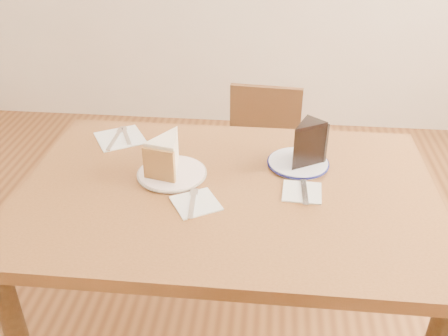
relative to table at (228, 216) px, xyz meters
The scene contains 13 objects.
table is the anchor object (origin of this frame).
chair_far 0.73m from the table, 83.34° to the left, with size 0.40×0.40×0.74m.
plate_cream 0.21m from the table, 163.11° to the left, with size 0.20×0.20×0.01m, color white.
plate_navy 0.28m from the table, 36.89° to the left, with size 0.18×0.18×0.01m, color white.
carrot_cake 0.25m from the table, 157.64° to the left, with size 0.09×0.13×0.10m, color white, non-canonical shape.
chocolate_cake 0.31m from the table, 32.47° to the left, with size 0.08×0.11×0.12m, color black, non-canonical shape.
napkin_cream 0.16m from the table, 132.45° to the right, with size 0.12×0.12×0.00m, color white.
napkin_navy 0.24m from the table, ahead, with size 0.11×0.11×0.00m, color white.
napkin_spare 0.49m from the table, 145.85° to the left, with size 0.15×0.15×0.00m, color white.
fork_cream 0.17m from the table, 132.62° to the right, with size 0.01×0.14×0.00m, color silver.
knife_navy 0.24m from the table, ahead, with size 0.02×0.17×0.00m, color silver.
fork_spare 0.48m from the table, 143.43° to the left, with size 0.01×0.14×0.00m, color silver.
knife_spare 0.49m from the table, 148.25° to the left, with size 0.01×0.16×0.00m, color silver.
Camera 1 is at (0.11, -1.20, 1.54)m, focal length 40.00 mm.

